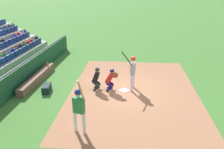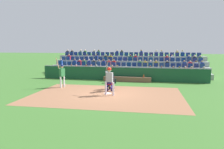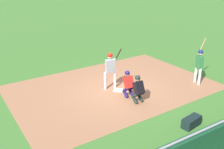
{
  "view_description": "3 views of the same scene",
  "coord_description": "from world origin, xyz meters",
  "px_view_note": "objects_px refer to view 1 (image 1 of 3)",
  "views": [
    {
      "loc": [
        11.48,
        0.72,
        5.4
      ],
      "look_at": [
        0.37,
        -0.62,
        1.04
      ],
      "focal_mm": 37.63,
      "sensor_mm": 36.0,
      "label": 1
    },
    {
      "loc": [
        -3.18,
        13.73,
        3.22
      ],
      "look_at": [
        -0.24,
        -0.29,
        1.29
      ],
      "focal_mm": 33.77,
      "sensor_mm": 36.0,
      "label": 2
    },
    {
      "loc": [
        -6.24,
        -9.52,
        5.4
      ],
      "look_at": [
        -0.45,
        -0.14,
        0.99
      ],
      "focal_mm": 40.81,
      "sensor_mm": 36.0,
      "label": 3
    }
  ],
  "objects_px": {
    "home_plate_marker": "(124,90)",
    "catcher_crouching": "(111,78)",
    "equipment_duffel_bag": "(47,88)",
    "on_deck_batter": "(79,106)",
    "water_bottle_on_bench": "(48,64)",
    "home_plate_umpire": "(97,78)",
    "dugout_bench": "(38,78)",
    "batter_at_plate": "(133,69)"
  },
  "relations": [
    {
      "from": "dugout_bench",
      "to": "catcher_crouching",
      "type": "bearing_deg",
      "value": 81.06
    },
    {
      "from": "equipment_duffel_bag",
      "to": "home_plate_marker",
      "type": "bearing_deg",
      "value": 89.74
    },
    {
      "from": "catcher_crouching",
      "to": "equipment_duffel_bag",
      "type": "height_order",
      "value": "catcher_crouching"
    },
    {
      "from": "catcher_crouching",
      "to": "on_deck_batter",
      "type": "bearing_deg",
      "value": -9.94
    },
    {
      "from": "home_plate_marker",
      "to": "on_deck_batter",
      "type": "height_order",
      "value": "on_deck_batter"
    },
    {
      "from": "catcher_crouching",
      "to": "water_bottle_on_bench",
      "type": "distance_m",
      "value": 4.88
    },
    {
      "from": "water_bottle_on_bench",
      "to": "catcher_crouching",
      "type": "bearing_deg",
      "value": 63.14
    },
    {
      "from": "batter_at_plate",
      "to": "water_bottle_on_bench",
      "type": "height_order",
      "value": "batter_at_plate"
    },
    {
      "from": "home_plate_umpire",
      "to": "on_deck_batter",
      "type": "relative_size",
      "value": 0.55
    },
    {
      "from": "home_plate_umpire",
      "to": "home_plate_marker",
      "type": "bearing_deg",
      "value": 92.5
    },
    {
      "from": "dugout_bench",
      "to": "on_deck_batter",
      "type": "distance_m",
      "value": 6.01
    },
    {
      "from": "dugout_bench",
      "to": "equipment_duffel_bag",
      "type": "bearing_deg",
      "value": 39.75
    },
    {
      "from": "catcher_crouching",
      "to": "dugout_bench",
      "type": "height_order",
      "value": "catcher_crouching"
    },
    {
      "from": "home_plate_umpire",
      "to": "equipment_duffel_bag",
      "type": "height_order",
      "value": "home_plate_umpire"
    },
    {
      "from": "home_plate_marker",
      "to": "home_plate_umpire",
      "type": "relative_size",
      "value": 0.34
    },
    {
      "from": "catcher_crouching",
      "to": "water_bottle_on_bench",
      "type": "relative_size",
      "value": 5.01
    },
    {
      "from": "dugout_bench",
      "to": "batter_at_plate",
      "type": "bearing_deg",
      "value": 85.67
    },
    {
      "from": "home_plate_marker",
      "to": "home_plate_umpire",
      "type": "bearing_deg",
      "value": -87.5
    },
    {
      "from": "home_plate_umpire",
      "to": "equipment_duffel_bag",
      "type": "distance_m",
      "value": 2.71
    },
    {
      "from": "home_plate_marker",
      "to": "catcher_crouching",
      "type": "xyz_separation_m",
      "value": [
        0.07,
        -0.73,
        0.69
      ]
    },
    {
      "from": "catcher_crouching",
      "to": "equipment_duffel_bag",
      "type": "relative_size",
      "value": 1.51
    },
    {
      "from": "home_plate_umpire",
      "to": "water_bottle_on_bench",
      "type": "distance_m",
      "value": 4.21
    },
    {
      "from": "equipment_duffel_bag",
      "to": "water_bottle_on_bench",
      "type": "bearing_deg",
      "value": -169.42
    },
    {
      "from": "home_plate_umpire",
      "to": "batter_at_plate",
      "type": "bearing_deg",
      "value": 98.09
    },
    {
      "from": "catcher_crouching",
      "to": "on_deck_batter",
      "type": "height_order",
      "value": "on_deck_batter"
    },
    {
      "from": "batter_at_plate",
      "to": "catcher_crouching",
      "type": "bearing_deg",
      "value": -76.52
    },
    {
      "from": "catcher_crouching",
      "to": "equipment_duffel_bag",
      "type": "distance_m",
      "value": 3.45
    },
    {
      "from": "equipment_duffel_bag",
      "to": "batter_at_plate",
      "type": "bearing_deg",
      "value": 91.49
    },
    {
      "from": "home_plate_marker",
      "to": "on_deck_batter",
      "type": "distance_m",
      "value": 4.4
    },
    {
      "from": "dugout_bench",
      "to": "water_bottle_on_bench",
      "type": "bearing_deg",
      "value": 177.75
    },
    {
      "from": "catcher_crouching",
      "to": "dugout_bench",
      "type": "xyz_separation_m",
      "value": [
        -0.69,
        -4.41,
        -0.49
      ]
    },
    {
      "from": "batter_at_plate",
      "to": "home_plate_marker",
      "type": "bearing_deg",
      "value": -63.41
    },
    {
      "from": "home_plate_marker",
      "to": "batter_at_plate",
      "type": "height_order",
      "value": "batter_at_plate"
    },
    {
      "from": "home_plate_umpire",
      "to": "water_bottle_on_bench",
      "type": "height_order",
      "value": "home_plate_umpire"
    },
    {
      "from": "batter_at_plate",
      "to": "equipment_duffel_bag",
      "type": "relative_size",
      "value": 2.62
    },
    {
      "from": "dugout_bench",
      "to": "on_deck_batter",
      "type": "relative_size",
      "value": 1.86
    },
    {
      "from": "catcher_crouching",
      "to": "home_plate_umpire",
      "type": "distance_m",
      "value": 0.76
    },
    {
      "from": "catcher_crouching",
      "to": "home_plate_umpire",
      "type": "xyz_separation_m",
      "value": [
        -0.0,
        -0.76,
        -0.0
      ]
    },
    {
      "from": "water_bottle_on_bench",
      "to": "dugout_bench",
      "type": "bearing_deg",
      "value": -2.25
    },
    {
      "from": "home_plate_marker",
      "to": "catcher_crouching",
      "type": "height_order",
      "value": "catcher_crouching"
    },
    {
      "from": "batter_at_plate",
      "to": "dugout_bench",
      "type": "bearing_deg",
      "value": -94.33
    },
    {
      "from": "water_bottle_on_bench",
      "to": "on_deck_batter",
      "type": "xyz_separation_m",
      "value": [
        6.14,
        3.66,
        0.58
      ]
    }
  ]
}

